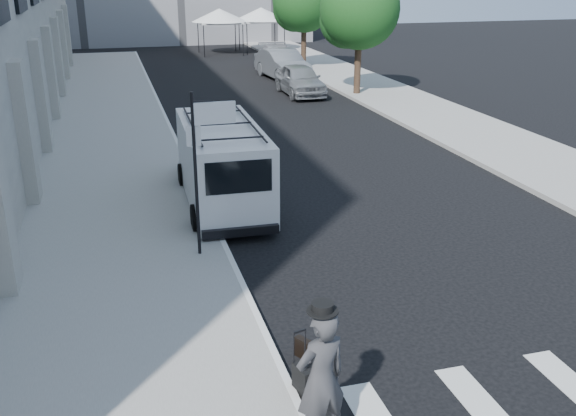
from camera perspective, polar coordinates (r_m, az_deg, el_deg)
ground at (r=11.95m, az=7.09°, el=-9.43°), size 120.00×120.00×0.00m
sidewalk_left at (r=26.16m, az=-15.52°, el=6.87°), size 4.50×48.00×0.15m
sidewalk_right at (r=32.83m, az=8.42°, el=10.07°), size 4.00×56.00×0.15m
sign_pole at (r=13.24m, az=-7.35°, el=6.01°), size 1.03×0.07×3.50m
tree_near at (r=31.92m, az=6.10°, el=16.94°), size 3.80×3.83×6.03m
tree_far at (r=40.42m, az=1.22°, el=17.79°), size 3.80×3.83×6.03m
tent_left at (r=48.30m, az=-6.12°, el=16.64°), size 4.00×4.00×3.20m
tent_right at (r=49.43m, az=-2.40°, el=16.83°), size 4.00×4.00×3.20m
businessman at (r=8.50m, az=2.95°, el=-15.03°), size 0.83×0.65×2.00m
briefcase at (r=10.59m, az=1.63°, el=-12.49°), size 0.32×0.44×0.34m
suitcase at (r=9.69m, az=1.53°, el=-15.21°), size 0.32×0.43×1.06m
cargo_van at (r=16.99m, az=-5.95°, el=4.00°), size 2.16×5.78×2.17m
parked_car_a at (r=32.32m, az=1.08°, el=11.34°), size 1.83×4.43×1.50m
parked_car_b at (r=37.10m, az=-0.50°, el=12.65°), size 2.23×5.14×1.64m
parked_car_c at (r=40.49m, az=-0.93°, el=13.21°), size 2.61×5.30×1.48m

